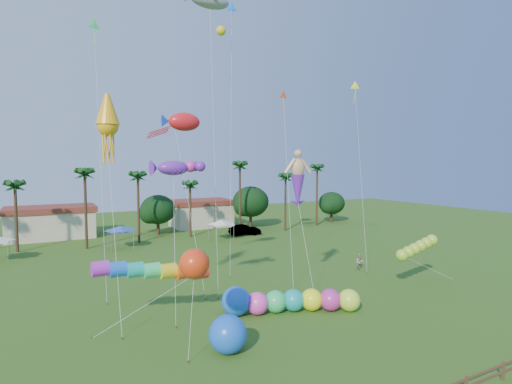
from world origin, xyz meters
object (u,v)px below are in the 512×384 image
car_b (245,230)px  caterpillar_inflatable (286,301)px  spectator_b (360,262)px  blue_ball (228,334)px

car_b → caterpillar_inflatable: caterpillar_inflatable is taller
spectator_b → blue_ball: size_ratio=0.77×
spectator_b → caterpillar_inflatable: bearing=-130.6°
car_b → blue_ball: 39.34m
car_b → caterpillar_inflatable: size_ratio=0.49×
caterpillar_inflatable → blue_ball: 7.55m
caterpillar_inflatable → blue_ball: blue_ball is taller
spectator_b → car_b: bearing=116.5°
spectator_b → blue_ball: (-19.82, -10.42, 0.27)m
blue_ball → car_b: bearing=62.2°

